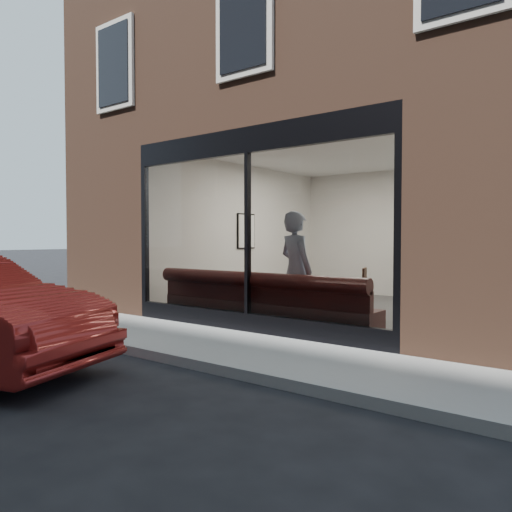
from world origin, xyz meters
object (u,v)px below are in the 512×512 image
Objects in this scene: person at (296,271)px; cafe_table_left at (264,277)px; banquette at (263,315)px; cafe_table_right at (346,283)px; cafe_chair_right at (354,307)px.

person reaches higher than cafe_table_left.
cafe_table_right is at bearing 42.34° from banquette.
banquette is 1.54m from cafe_table_left.
banquette is 2.10× the size of person.
banquette is 6.13× the size of cafe_table_left.
person is at bearing -125.61° from cafe_table_right.
cafe_table_right is 0.90m from cafe_chair_right.
cafe_table_left is 1.65× the size of cafe_chair_right.
cafe_table_left is 1.90m from cafe_table_right.
cafe_table_right is at bearing -7.42° from cafe_table_left.
cafe_chair_right is (0.30, 1.44, -0.71)m from person.
banquette is at bearing -54.05° from cafe_table_left.
cafe_table_right is (1.03, 0.93, 0.52)m from banquette.
person is at bearing -35.51° from cafe_table_left.
person reaches higher than cafe_table_right.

